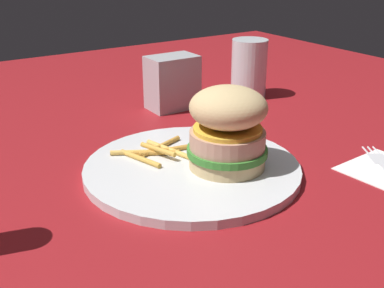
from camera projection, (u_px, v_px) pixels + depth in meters
name	position (u px, v px, depth m)	size (l,w,h in m)	color
ground_plane	(190.00, 163.00, 0.69)	(1.60, 1.60, 0.00)	maroon
plate	(192.00, 169.00, 0.66)	(0.29, 0.29, 0.01)	silver
sandwich	(228.00, 128.00, 0.63)	(0.11, 0.11, 0.11)	tan
fries_pile	(156.00, 151.00, 0.69)	(0.11, 0.08, 0.01)	#E5B251
drink_glass	(249.00, 72.00, 0.97)	(0.07, 0.07, 0.11)	silver
napkin_dispenser	(172.00, 82.00, 0.90)	(0.09, 0.06, 0.10)	#B7BABF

